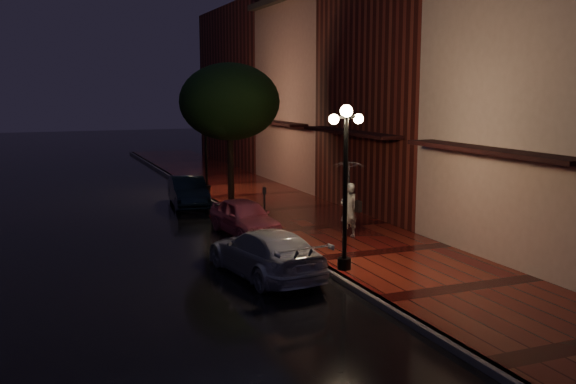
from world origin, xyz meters
name	(u,v)px	position (x,y,z in m)	size (l,w,h in m)	color
ground	(267,236)	(0.00, 0.00, 0.00)	(120.00, 120.00, 0.00)	black
sidewalk	(327,229)	(2.25, 0.00, 0.07)	(4.50, 60.00, 0.15)	#470E0C
curb	(267,234)	(0.00, 0.00, 0.07)	(0.25, 60.00, 0.15)	#595451
storefront_near	(576,111)	(7.00, -6.00, 4.25)	(5.00, 8.00, 8.50)	gray
storefront_mid	(417,72)	(7.00, 2.00, 5.50)	(5.00, 8.00, 11.00)	#511914
storefront_far	(328,96)	(7.00, 10.00, 4.50)	(5.00, 8.00, 9.00)	#8C5951
storefront_extra	(261,87)	(7.00, 20.00, 5.00)	(5.00, 12.00, 10.00)	#511914
streetlamp_near	(345,177)	(0.35, -5.00, 2.60)	(0.96, 0.36, 4.31)	black
streetlamp_far	(206,139)	(0.35, 9.00, 2.60)	(0.96, 0.36, 4.31)	black
street_tree	(230,104)	(0.61, 5.99, 4.24)	(4.16, 4.16, 5.80)	black
pink_car	(245,217)	(-0.60, 0.49, 0.61)	(1.44, 3.58, 1.22)	#C75266
navy_car	(188,192)	(-1.14, 6.41, 0.63)	(1.33, 3.82, 1.26)	black
silver_car	(265,253)	(-1.63, -4.32, 0.63)	(1.75, 4.31, 1.25)	#B1B1B9
woman_with_umbrella	(349,187)	(2.16, -1.74, 1.79)	(1.03, 1.05, 2.48)	white
parking_meter	(264,203)	(0.15, 0.62, 1.01)	(0.15, 0.12, 1.41)	black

